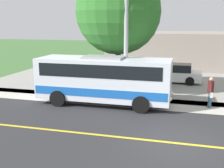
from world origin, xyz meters
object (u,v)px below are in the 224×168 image
at_px(pedestrian_with_bags, 210,91).
at_px(tree_curbside, 118,12).
at_px(parked_car_near, 173,73).
at_px(commercial_building, 202,49).
at_px(shuttle_bus_front, 104,78).
at_px(street_light_pole, 126,19).

height_order(pedestrian_with_bags, tree_curbside, tree_curbside).
height_order(parked_car_near, commercial_building, commercial_building).
bearing_deg(shuttle_bus_front, tree_curbside, 177.64).
distance_m(street_light_pole, commercial_building, 17.53).
bearing_deg(shuttle_bus_front, pedestrian_with_bags, 97.79).
distance_m(pedestrian_with_bags, parked_car_near, 6.66).
xyz_separation_m(street_light_pole, commercial_building, (-16.51, 5.06, -2.96)).
xyz_separation_m(pedestrian_with_bags, street_light_pole, (0.40, -4.68, 3.84)).
bearing_deg(street_light_pole, pedestrian_with_bags, 94.83).
distance_m(pedestrian_with_bags, tree_curbside, 7.48).
xyz_separation_m(shuttle_bus_front, parked_car_near, (-7.05, 3.55, -0.82)).
xyz_separation_m(street_light_pole, parked_car_near, (-6.65, 2.40, -4.05)).
relative_size(tree_curbside, commercial_building, 0.41).
distance_m(parked_car_near, commercial_building, 10.28).
relative_size(street_light_pole, commercial_building, 0.45).
bearing_deg(shuttle_bus_front, commercial_building, 159.82).
bearing_deg(tree_curbside, parked_car_near, 140.28).
relative_size(pedestrian_with_bags, commercial_building, 0.09).
bearing_deg(commercial_building, shuttle_bus_front, -20.18).
xyz_separation_m(tree_curbside, commercial_building, (-14.00, 6.10, -3.46)).
bearing_deg(parked_car_near, pedestrian_with_bags, 20.02).
bearing_deg(tree_curbside, shuttle_bus_front, -2.36).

